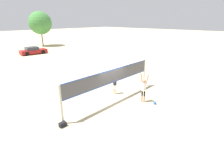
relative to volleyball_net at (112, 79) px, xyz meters
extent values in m
plane|color=#C6B28C|center=(0.00, 0.00, -1.74)|extent=(200.00, 200.00, 0.00)
cylinder|color=beige|center=(-4.30, 0.00, -0.50)|extent=(0.14, 0.14, 2.48)
cylinder|color=beige|center=(4.30, 0.00, -0.50)|extent=(0.14, 0.14, 2.48)
cube|color=#47474C|center=(0.00, 0.00, 0.22)|extent=(8.46, 0.02, 1.04)
cube|color=#1E4CB2|center=(0.00, 0.00, 0.71)|extent=(8.46, 0.03, 0.06)
cube|color=#1E4CB2|center=(0.00, 0.00, -0.26)|extent=(8.46, 0.03, 0.06)
cylinder|color=tan|center=(1.46, -1.94, -1.49)|extent=(0.11, 0.11, 0.49)
cylinder|color=black|center=(1.46, -1.94, -1.05)|extent=(0.12, 0.12, 0.40)
cylinder|color=tan|center=(1.46, -1.74, -1.49)|extent=(0.11, 0.11, 0.49)
cylinder|color=black|center=(1.46, -1.74, -1.05)|extent=(0.12, 0.12, 0.40)
cylinder|color=white|center=(1.46, -1.84, -0.53)|extent=(0.28, 0.28, 0.63)
sphere|color=tan|center=(1.46, -1.84, -0.09)|extent=(0.25, 0.25, 0.25)
cylinder|color=tan|center=(1.46, -2.08, 0.10)|extent=(0.08, 0.23, 0.71)
cylinder|color=tan|center=(1.46, -1.59, 0.10)|extent=(0.08, 0.23, 0.71)
cylinder|color=tan|center=(1.14, 0.83, -1.52)|extent=(0.11, 0.11, 0.44)
cylinder|color=white|center=(1.14, 0.83, -1.12)|extent=(0.12, 0.12, 0.36)
cylinder|color=tan|center=(1.14, 0.63, -1.52)|extent=(0.11, 0.11, 0.44)
cylinder|color=white|center=(1.14, 0.63, -1.12)|extent=(0.12, 0.12, 0.36)
cylinder|color=#26262D|center=(1.14, 0.73, -0.65)|extent=(0.28, 0.28, 0.57)
sphere|color=tan|center=(1.14, 0.73, -0.26)|extent=(0.22, 0.22, 0.22)
cylinder|color=tan|center=(1.14, 0.97, -0.09)|extent=(0.08, 0.21, 0.64)
cylinder|color=tan|center=(1.14, 0.50, -0.09)|extent=(0.08, 0.21, 0.64)
sphere|color=blue|center=(1.72, -2.71, -1.63)|extent=(0.22, 0.22, 0.22)
cube|color=black|center=(-4.48, -0.25, -1.60)|extent=(0.41, 0.24, 0.28)
cube|color=maroon|center=(4.50, 23.39, -1.29)|extent=(4.57, 2.24, 0.65)
cube|color=#2D333D|center=(4.28, 23.41, -0.70)|extent=(2.14, 1.87, 0.51)
cylinder|color=black|center=(5.95, 24.14, -1.42)|extent=(0.66, 0.28, 0.64)
cylinder|color=black|center=(5.79, 22.39, -1.42)|extent=(0.66, 0.28, 0.64)
cylinder|color=black|center=(3.21, 24.39, -1.42)|extent=(0.66, 0.28, 0.64)
cylinder|color=black|center=(3.05, 22.64, -1.42)|extent=(0.66, 0.28, 0.64)
cylinder|color=brown|center=(10.65, 32.05, 0.12)|extent=(0.25, 0.25, 3.72)
sphere|color=#42843D|center=(10.65, 32.05, 3.37)|extent=(5.03, 5.03, 5.03)
camera|label=1|loc=(-8.89, -8.25, 4.12)|focal=28.00mm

